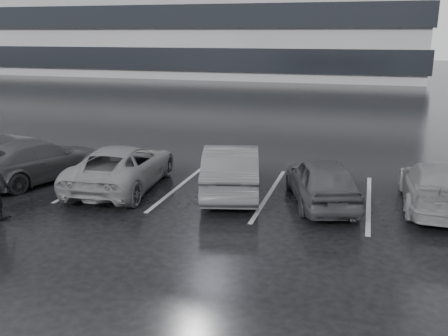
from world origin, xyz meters
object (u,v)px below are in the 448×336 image
object	(u,v)px
car_west_a	(231,169)
car_east	(437,186)
car_west_c	(38,160)
car_main	(322,181)
car_west_b	(122,167)

from	to	relation	value
car_west_a	car_east	world-z (taller)	car_west_a
car_west_a	car_west_c	distance (m)	6.23
car_main	car_west_a	size ratio (longest dim) A/B	0.87
car_main	car_west_a	xyz separation A→B (m)	(-2.63, 0.25, 0.07)
car_west_c	car_east	size ratio (longest dim) A/B	1.05
car_main	car_east	world-z (taller)	car_main
car_west_b	car_west_a	bearing A→B (deg)	-177.90
car_main	car_west_b	xyz separation A→B (m)	(-5.92, -0.17, -0.00)
car_west_c	car_main	bearing A→B (deg)	-160.33
car_east	car_main	bearing A→B (deg)	9.24
car_west_a	car_east	size ratio (longest dim) A/B	1.03
car_main	car_west_c	bearing A→B (deg)	-15.97
car_main	car_west_b	size ratio (longest dim) A/B	0.82
car_west_b	car_east	bearing A→B (deg)	179.16
car_west_b	car_east	world-z (taller)	car_west_b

